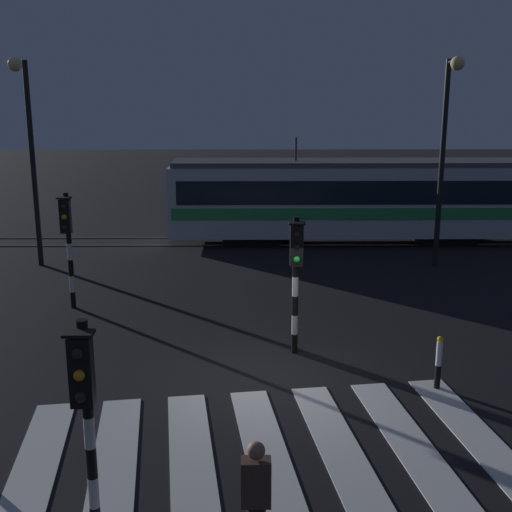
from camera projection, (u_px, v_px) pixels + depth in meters
ground_plane at (263, 381)px, 13.12m from camera, size 120.00×120.00×0.00m
rail_near at (255, 245)px, 25.07m from camera, size 80.00×0.12×0.03m
rail_far at (255, 237)px, 26.46m from camera, size 80.00×0.12×0.03m
crosswalk_zebra at (268, 458)px, 10.28m from camera, size 8.55×5.77×0.02m
traffic_light_median_centre at (296, 266)px, 13.99m from camera, size 0.36×0.42×3.14m
traffic_light_kerb_mid_left at (85, 401)px, 7.92m from camera, size 0.36×0.42×3.02m
traffic_light_corner_far_left at (67, 234)px, 17.08m from camera, size 0.36×0.42×3.19m
street_lamp_trackside_left at (28, 137)px, 20.86m from camera, size 0.44×1.21×6.85m
street_lamp_trackside_right at (446, 137)px, 20.83m from camera, size 0.44×1.21×6.88m
tram at (348, 198)px, 25.40m from camera, size 14.25×2.58×4.15m
pedestrian_waiting_at_kerb at (256, 505)px, 7.71m from camera, size 0.36×0.24×1.71m
bollard_island_edge at (439, 363)px, 12.62m from camera, size 0.12×0.12×1.11m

